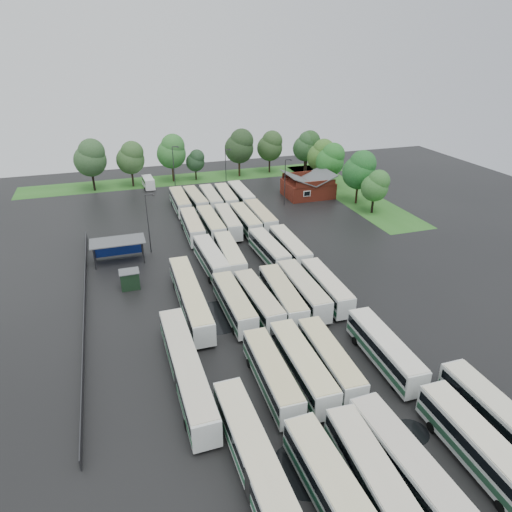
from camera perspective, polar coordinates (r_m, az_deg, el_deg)
name	(u,v)px	position (r m, az deg, el deg)	size (l,w,h in m)	color
ground	(270,315)	(57.92, 1.81, -7.37)	(160.00, 160.00, 0.00)	black
brick_building	(308,188)	(101.77, 6.50, 8.45)	(10.07, 8.60, 5.39)	maroon
wash_shed	(118,243)	(73.43, -16.92, 1.55)	(8.20, 4.20, 3.58)	#2D2D30
utility_hut	(130,279)	(65.59, -15.49, -2.83)	(2.70, 2.20, 2.62)	black
grass_strip_north	(191,178)	(116.38, -8.19, 9.57)	(80.00, 10.00, 0.01)	#2B661F
grass_strip_east	(348,192)	(106.74, 11.40, 7.87)	(10.00, 50.00, 0.01)	#2B661F
west_fence	(85,308)	(62.13, -20.64, -6.07)	(0.10, 50.00, 1.20)	#2D2D30
bus_r0c0	(334,492)	(37.41, 9.75, -27.05)	(3.12, 12.67, 3.50)	silver
bus_r0c1	(373,477)	(38.81, 14.40, -25.22)	(3.06, 12.21, 3.37)	silver
bus_r0c2	(405,464)	(40.17, 18.18, -23.46)	(3.16, 12.64, 3.49)	silver
bus_r0c4	(479,447)	(43.40, 26.07, -20.64)	(2.72, 12.46, 3.46)	silver
bus_r1c0	(272,374)	(46.07, 1.95, -14.50)	(2.75, 11.95, 3.31)	silver
bus_r1c1	(302,365)	(47.13, 5.75, -13.45)	(2.77, 12.42, 3.45)	silver
bus_r1c2	(329,360)	(48.33, 9.15, -12.66)	(2.91, 11.96, 3.31)	silver
bus_r1c4	(384,349)	(50.88, 15.75, -11.15)	(2.95, 12.24, 3.39)	silver
bus_r2c0	(234,303)	(56.86, -2.76, -5.90)	(2.69, 12.01, 3.33)	silver
bus_r2c1	(258,300)	(57.36, 0.30, -5.56)	(3.03, 12.08, 3.34)	silver
bus_r2c2	(282,296)	(58.19, 3.31, -5.03)	(3.20, 12.57, 3.47)	silver
bus_r2c3	(303,290)	(59.77, 5.87, -4.23)	(2.78, 12.54, 3.48)	silver
bus_r2c4	(326,287)	(61.06, 8.74, -3.81)	(2.87, 12.05, 3.34)	silver
bus_r3c0	(211,259)	(68.20, -5.65, -0.32)	(3.05, 12.32, 3.40)	silver
bus_r3c1	(230,255)	(68.88, -3.31, 0.06)	(3.24, 12.49, 3.45)	silver
bus_r3c3	(269,250)	(70.86, 1.61, 0.79)	(2.95, 12.00, 3.32)	silver
bus_r3c4	(289,247)	(71.63, 4.20, 1.08)	(2.77, 12.43, 3.45)	silver
bus_r4c0	(192,226)	(80.38, -7.95, 3.68)	(2.98, 12.35, 3.42)	silver
bus_r4c1	(211,224)	(80.97, -5.65, 3.98)	(2.66, 12.42, 3.46)	silver
bus_r4c2	(228,222)	(82.01, -3.53, 4.31)	(3.05, 12.22, 3.38)	silver
bus_r4c3	(245,220)	(82.52, -1.33, 4.49)	(2.59, 12.10, 3.37)	silver
bus_r4c4	(260,217)	(83.78, 0.54, 4.88)	(2.82, 12.58, 3.49)	silver
bus_r5c0	(180,202)	(93.35, -9.46, 6.69)	(2.66, 12.25, 3.41)	silver
bus_r5c1	(195,200)	(94.15, -7.57, 6.94)	(3.08, 11.99, 3.31)	silver
bus_r5c2	(211,199)	(94.28, -5.65, 7.09)	(2.78, 12.14, 3.37)	silver
bus_r5c3	(226,198)	(94.94, -3.76, 7.28)	(3.09, 12.15, 3.35)	silver
bus_r5c4	(241,195)	(96.09, -1.87, 7.59)	(2.80, 12.44, 3.45)	silver
artic_bus_west_a	(260,471)	(38.12, 0.47, -25.31)	(2.94, 18.27, 3.38)	silver
artic_bus_west_b	(190,297)	(58.62, -8.24, -5.05)	(2.72, 18.37, 3.41)	silver
artic_bus_west_c	(186,369)	(47.03, -8.71, -13.76)	(2.85, 18.42, 3.41)	silver
minibus	(148,182)	(109.95, -13.31, 8.97)	(2.47, 5.91, 2.53)	white
tree_north_0	(91,158)	(110.04, -19.97, 11.50)	(7.13, 7.13, 11.82)	black
tree_north_1	(131,157)	(110.91, -15.36, 11.79)	(6.41, 6.41, 10.61)	black
tree_north_2	(172,151)	(112.81, -10.47, 12.77)	(6.91, 6.91, 11.45)	#342012
tree_north_3	(196,160)	(113.91, -7.54, 11.77)	(4.52, 4.52, 7.48)	black
tree_north_4	(240,146)	(115.59, -2.02, 13.59)	(7.15, 7.15, 11.84)	#362616
tree_north_5	(271,146)	(119.31, 1.83, 13.62)	(6.47, 6.47, 10.72)	black
tree_north_6	(308,146)	(119.83, 6.50, 13.54)	(6.51, 6.51, 10.78)	black
tree_east_0	(376,186)	(92.79, 14.76, 8.51)	(5.33, 5.29, 8.76)	black
tree_east_1	(360,170)	(97.34, 12.88, 10.47)	(6.79, 6.79, 11.25)	black
tree_east_2	(331,159)	(106.85, 9.36, 11.83)	(6.37, 6.37, 10.56)	black
tree_east_3	(322,155)	(110.81, 8.21, 12.40)	(6.39, 6.39, 10.58)	black
tree_east_4	(306,146)	(119.71, 6.33, 13.50)	(6.44, 6.44, 10.66)	black
lamp_post_ne	(286,179)	(94.70, 3.72, 9.60)	(1.48, 0.29, 9.61)	#2D2D30
lamp_post_nw	(149,219)	(74.08, -13.28, 4.47)	(1.51, 0.29, 9.82)	#2D2D30
lamp_post_back_w	(174,166)	(104.95, -10.18, 11.05)	(1.58, 0.31, 10.23)	#2D2D30
lamp_post_back_e	(226,166)	(105.73, -3.74, 11.15)	(1.41, 0.28, 9.17)	#2D2D30
puddle_0	(306,469)	(40.88, 6.30, -24.93)	(5.82, 5.82, 0.01)	black
puddle_1	(411,432)	(45.34, 18.85, -20.11)	(3.10, 3.10, 0.01)	black
puddle_2	(217,317)	(57.68, -4.87, -7.61)	(7.73, 7.73, 0.01)	black
puddle_3	(307,308)	(59.54, 6.44, -6.54)	(4.21, 4.21, 0.01)	black
puddle_4	(457,399)	(50.02, 23.87, -16.07)	(2.36, 2.36, 0.01)	black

